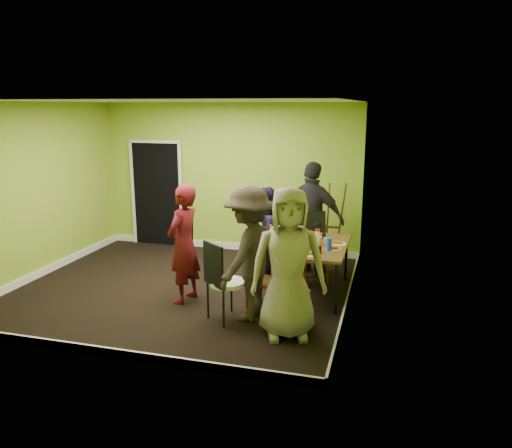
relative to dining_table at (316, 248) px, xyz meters
The scene contains 28 objects.
ground 2.12m from the dining_table, behind, with size 5.00×5.00×0.00m, color black.
room_walls 2.04m from the dining_table, behind, with size 5.04×4.54×2.82m.
dining_table is the anchor object (origin of this frame).
chair_left_far 0.64m from the dining_table, 167.91° to the left, with size 0.54×0.53×1.01m.
chair_left_near 1.08m from the dining_table, 127.45° to the right, with size 0.49×0.49×0.94m.
chair_back_end 0.73m from the dining_table, 103.86° to the left, with size 0.61×0.65×1.08m.
chair_front_end 1.34m from the dining_table, 94.79° to the right, with size 0.42×0.42×0.95m.
chair_bentwood 1.65m from the dining_table, 127.25° to the right, with size 0.58×0.58×1.07m.
easel 1.33m from the dining_table, 89.46° to the left, with size 0.60×0.56×1.50m.
plate_near_left 0.51m from the dining_table, 121.26° to the left, with size 0.26×0.26×0.01m, color white.
plate_near_right 0.55m from the dining_table, 118.85° to the right, with size 0.21×0.21×0.01m, color white.
plate_far_back 0.49m from the dining_table, 95.26° to the left, with size 0.24×0.24×0.01m, color white.
plate_far_front 0.55m from the dining_table, 87.31° to the right, with size 0.23×0.23×0.01m, color white.
plate_wall_back 0.32m from the dining_table, 19.31° to the left, with size 0.27×0.27×0.01m, color white.
plate_wall_front 0.34m from the dining_table, 31.52° to the right, with size 0.22×0.22×0.01m, color white.
thermos 0.16m from the dining_table, 22.44° to the right, with size 0.07×0.07×0.21m, color white.
blue_bottle 0.37m from the dining_table, 48.20° to the right, with size 0.08×0.08×0.18m, color blue.
orange_bottle 0.23m from the dining_table, 100.20° to the left, with size 0.04×0.04×0.08m, color #D14813.
glass_mid 0.22m from the dining_table, 131.36° to the left, with size 0.06×0.06×0.09m, color black.
glass_back 0.38m from the dining_table, 79.26° to the left, with size 0.06×0.06×0.09m, color black.
glass_front 0.43m from the dining_table, 74.85° to the right, with size 0.06×0.06×0.09m, color black.
cup_a 0.24m from the dining_table, 123.88° to the right, with size 0.11×0.11×0.09m, color white.
cup_b 0.19m from the dining_table, 28.70° to the left, with size 0.10×0.10×0.09m, color white.
person_standing 1.92m from the dining_table, 155.58° to the right, with size 0.61×0.40×1.68m, color #570E14.
person_left_far 0.87m from the dining_table, 166.08° to the left, with size 0.74×0.58×1.53m, color black.
person_left_near 1.33m from the dining_table, 121.61° to the right, with size 1.13×0.65×1.75m, color #2D241E.
person_back_end 0.95m from the dining_table, 102.47° to the left, with size 1.09×0.46×1.87m, color black.
person_front_end 1.52m from the dining_table, 93.80° to the right, with size 0.90×0.59×1.84m, color gray.
Camera 1 is at (3.00, -6.68, 2.74)m, focal length 35.00 mm.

